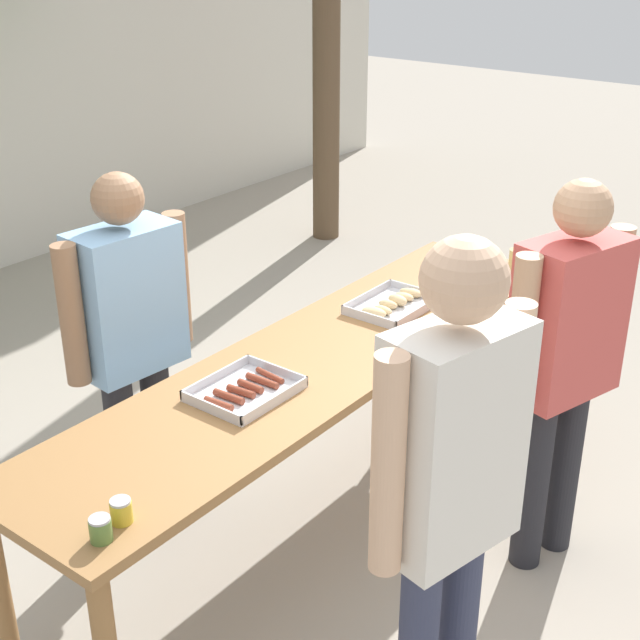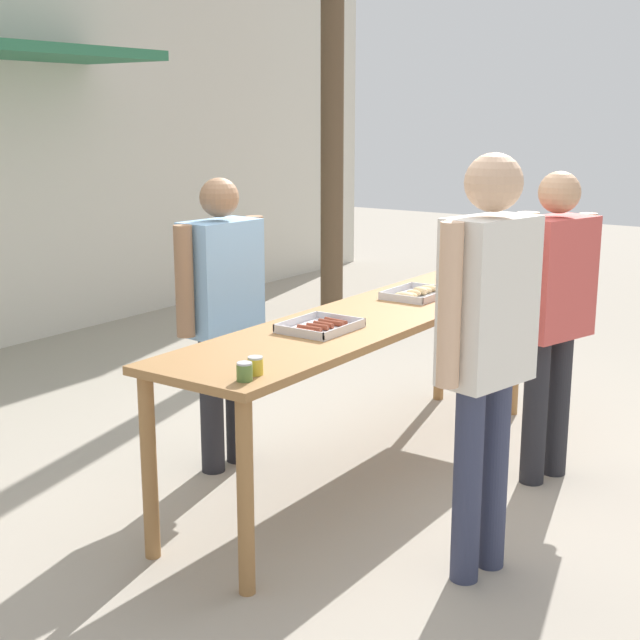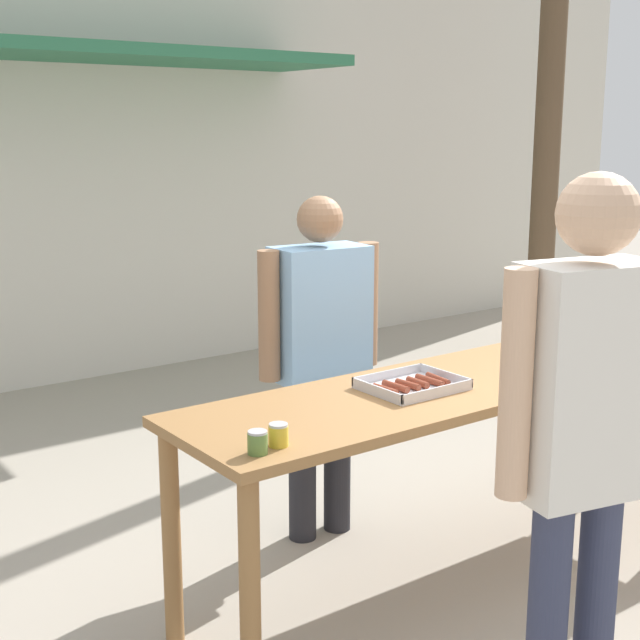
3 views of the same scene
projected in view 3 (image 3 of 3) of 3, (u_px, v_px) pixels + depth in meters
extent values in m
plane|color=#A39989|center=(483.00, 566.00, 3.95)|extent=(24.00, 24.00, 0.00)
cube|color=beige|center=(99.00, 80.00, 6.62)|extent=(12.00, 0.12, 4.50)
cube|color=#2D704C|center=(129.00, 54.00, 6.16)|extent=(3.20, 1.00, 0.08)
cube|color=olive|center=(491.00, 377.00, 3.77)|extent=(2.89, 0.68, 0.04)
cylinder|color=olive|center=(250.00, 600.00, 2.85)|extent=(0.07, 0.07, 0.85)
cylinder|color=olive|center=(171.00, 538.00, 3.28)|extent=(0.07, 0.07, 0.85)
cylinder|color=olive|center=(624.00, 403.00, 4.88)|extent=(0.07, 0.07, 0.85)
cube|color=silver|center=(412.00, 388.00, 3.53)|extent=(0.37, 0.30, 0.01)
cube|color=silver|center=(438.00, 391.00, 3.41)|extent=(0.37, 0.01, 0.03)
cube|color=silver|center=(388.00, 374.00, 3.64)|extent=(0.37, 0.01, 0.03)
cube|color=silver|center=(377.00, 390.00, 3.42)|extent=(0.01, 0.30, 0.03)
cube|color=silver|center=(445.00, 375.00, 3.63)|extent=(0.01, 0.30, 0.03)
cylinder|color=brown|center=(385.00, 390.00, 3.44)|extent=(0.04, 0.12, 0.03)
cylinder|color=brown|center=(396.00, 386.00, 3.48)|extent=(0.03, 0.13, 0.03)
cylinder|color=brown|center=(408.00, 385.00, 3.51)|extent=(0.04, 0.12, 0.03)
cylinder|color=brown|center=(418.00, 383.00, 3.54)|extent=(0.03, 0.11, 0.03)
cylinder|color=brown|center=(430.00, 381.00, 3.57)|extent=(0.03, 0.15, 0.03)
cylinder|color=brown|center=(438.00, 378.00, 3.60)|extent=(0.04, 0.14, 0.02)
cube|color=silver|center=(572.00, 351.00, 4.10)|extent=(0.39, 0.29, 0.01)
cube|color=silver|center=(598.00, 353.00, 3.99)|extent=(0.39, 0.01, 0.03)
cube|color=silver|center=(548.00, 341.00, 4.21)|extent=(0.39, 0.01, 0.03)
cube|color=silver|center=(545.00, 353.00, 3.99)|extent=(0.01, 0.29, 0.03)
cube|color=silver|center=(598.00, 341.00, 4.21)|extent=(0.01, 0.29, 0.03)
ellipsoid|color=#D6B77F|center=(551.00, 350.00, 4.01)|extent=(0.09, 0.13, 0.05)
ellipsoid|color=#D6B77F|center=(561.00, 350.00, 4.04)|extent=(0.05, 0.10, 0.03)
ellipsoid|color=#D6B77F|center=(567.00, 347.00, 4.08)|extent=(0.06, 0.10, 0.04)
ellipsoid|color=#D6B77F|center=(578.00, 345.00, 4.11)|extent=(0.07, 0.11, 0.05)
ellipsoid|color=#D6B77F|center=(585.00, 344.00, 4.15)|extent=(0.06, 0.10, 0.04)
ellipsoid|color=#D6B77F|center=(593.00, 342.00, 4.18)|extent=(0.07, 0.12, 0.04)
cylinder|color=#567A38|center=(258.00, 444.00, 2.82)|extent=(0.07, 0.07, 0.07)
cylinder|color=#B2B2B7|center=(257.00, 432.00, 2.81)|extent=(0.06, 0.06, 0.01)
cylinder|color=gold|center=(278.00, 436.00, 2.89)|extent=(0.07, 0.07, 0.07)
cylinder|color=#B2B2B7|center=(278.00, 425.00, 2.88)|extent=(0.06, 0.06, 0.01)
cylinder|color=#232328|center=(302.00, 461.00, 4.15)|extent=(0.13, 0.13, 0.77)
cylinder|color=#232328|center=(337.00, 453.00, 4.25)|extent=(0.13, 0.13, 0.77)
cube|color=#84B2DB|center=(320.00, 313.00, 4.05)|extent=(0.45, 0.27, 0.61)
sphere|color=#936B4C|center=(320.00, 219.00, 3.96)|extent=(0.21, 0.21, 0.21)
cylinder|color=#936B4C|center=(269.00, 316.00, 3.91)|extent=(0.10, 0.10, 0.58)
cylinder|color=#936B4C|center=(368.00, 304.00, 4.18)|extent=(0.10, 0.10, 0.58)
cylinder|color=#333851|center=(595.00, 618.00, 2.74)|extent=(0.12, 0.12, 0.86)
cylinder|color=#333851|center=(547.00, 632.00, 2.67)|extent=(0.12, 0.12, 0.86)
cube|color=silver|center=(587.00, 381.00, 2.54)|extent=(0.44, 0.30, 0.68)
sphere|color=#DBAD89|center=(598.00, 214.00, 2.44)|extent=(0.23, 0.23, 0.23)
cylinder|color=#DBAD89|center=(516.00, 385.00, 2.44)|extent=(0.09, 0.09, 0.65)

